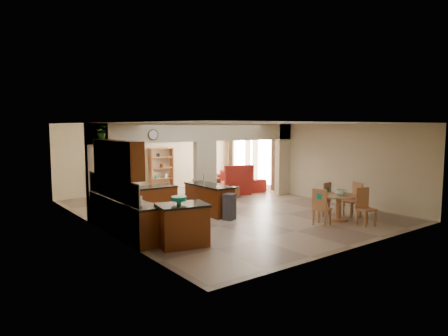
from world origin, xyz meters
TOP-DOWN VIEW (x-y plane):
  - floor at (0.00, 0.00)m, footprint 10.00×10.00m
  - ceiling at (0.00, 0.00)m, footprint 10.00×10.00m
  - wall_back at (0.00, 5.00)m, footprint 8.00×0.00m
  - wall_front at (0.00, -5.00)m, footprint 8.00×0.00m
  - wall_left at (-4.00, 0.00)m, footprint 0.00×10.00m
  - wall_right at (4.00, 0.00)m, footprint 0.00×10.00m
  - partition_left_pier at (-3.70, 1.00)m, footprint 0.60×0.25m
  - partition_center_pier at (0.00, 1.00)m, footprint 0.80×0.25m
  - partition_right_pier at (3.70, 1.00)m, footprint 0.60×0.25m
  - partition_header at (0.00, 1.00)m, footprint 8.00×0.25m
  - kitchen_counter at (-3.26, -0.25)m, footprint 2.52×3.29m
  - upper_cabinets at (-3.82, -0.80)m, footprint 0.35×2.40m
  - peninsula at (-0.60, -0.11)m, footprint 0.70×1.85m
  - wall_clock at (-2.00, 0.85)m, footprint 0.34×0.03m
  - rug at (1.20, 2.10)m, footprint 1.60×1.30m
  - fireplace at (-1.60, 4.83)m, footprint 1.60×0.35m
  - shelving_unit at (0.35, 4.82)m, footprint 1.00×0.32m
  - window_a at (3.97, 2.30)m, footprint 0.02×0.90m
  - window_b at (3.97, 4.00)m, footprint 0.02×0.90m
  - glazed_door at (3.97, 3.15)m, footprint 0.02×0.70m
  - drape_a_left at (3.93, 1.70)m, footprint 0.10×0.28m
  - drape_a_right at (3.93, 2.90)m, footprint 0.10×0.28m
  - drape_b_left at (3.93, 3.40)m, footprint 0.10×0.28m
  - drape_b_right at (3.93, 4.60)m, footprint 0.10×0.28m
  - ceiling_fan at (1.50, 3.00)m, footprint 1.00×1.00m
  - kitchen_island at (-3.01, -2.54)m, footprint 1.25×1.00m
  - teal_bowl at (-3.06, -2.47)m, footprint 0.35×0.35m
  - trash_can at (-0.62, -1.17)m, footprint 0.42×0.39m
  - dining_table at (1.86, -3.12)m, footprint 1.09×1.09m
  - fruit_bowl at (1.88, -3.16)m, footprint 0.33×0.33m
  - sofa at (3.30, 3.13)m, footprint 2.72×1.43m
  - chaise at (2.19, 2.25)m, footprint 1.41×1.26m
  - armchair at (0.87, 2.21)m, footprint 1.15×1.16m
  - ottoman at (1.62, 1.72)m, footprint 0.76×0.76m
  - plant at (-3.82, 0.18)m, footprint 0.39×0.36m
  - chair_north at (2.00, -2.46)m, footprint 0.48×0.48m
  - chair_east at (2.68, -3.07)m, footprint 0.51×0.51m
  - chair_south at (1.98, -3.88)m, footprint 0.53×0.53m
  - chair_west at (0.96, -3.21)m, footprint 0.52×0.52m

SIDE VIEW (x-z plane):
  - floor at x=0.00m, z-range 0.00..0.00m
  - rug at x=1.20m, z-range 0.00..0.01m
  - ottoman at x=1.62m, z-range 0.00..0.42m
  - chaise at x=2.19m, z-range 0.00..0.47m
  - trash_can at x=-0.62m, z-range 0.00..0.71m
  - sofa at x=3.30m, z-range 0.00..0.76m
  - armchair at x=0.87m, z-range 0.00..0.77m
  - peninsula at x=-0.60m, z-range 0.00..0.91m
  - kitchen_counter at x=-3.26m, z-range -0.27..1.20m
  - kitchen_island at x=-3.01m, z-range 0.00..0.97m
  - dining_table at x=1.86m, z-range 0.13..0.87m
  - chair_north at x=2.00m, z-range 0.04..1.07m
  - chair_east at x=2.68m, z-range 0.04..1.07m
  - chair_south at x=1.98m, z-range 0.04..1.07m
  - chair_west at x=0.96m, z-range 0.04..1.07m
  - fireplace at x=-1.60m, z-range 0.01..1.21m
  - fruit_bowl at x=1.88m, z-range 0.74..0.92m
  - shelving_unit at x=0.35m, z-range 0.00..1.80m
  - teal_bowl at x=-3.06m, z-range 0.96..1.13m
  - glazed_door at x=3.97m, z-range 0.00..2.10m
  - partition_center_pier at x=0.00m, z-range 0.00..2.20m
  - drape_a_left at x=3.93m, z-range 0.05..2.35m
  - drape_a_right at x=3.93m, z-range 0.05..2.35m
  - drape_b_left at x=3.93m, z-range 0.05..2.35m
  - drape_b_right at x=3.93m, z-range 0.05..2.35m
  - window_a at x=3.97m, z-range 0.25..2.15m
  - window_b at x=3.97m, z-range 0.25..2.15m
  - partition_left_pier at x=-3.70m, z-range 0.00..2.80m
  - partition_right_pier at x=3.70m, z-range 0.00..2.80m
  - wall_back at x=0.00m, z-range -2.60..5.40m
  - wall_front at x=0.00m, z-range -2.60..5.40m
  - wall_left at x=-4.00m, z-range -3.60..6.40m
  - wall_right at x=4.00m, z-range -3.60..6.40m
  - upper_cabinets at x=-3.82m, z-range 1.47..2.37m
  - wall_clock at x=-2.00m, z-range 2.28..2.62m
  - partition_header at x=0.00m, z-range 2.20..2.80m
  - plant at x=-3.82m, z-range 2.37..2.73m
  - ceiling_fan at x=1.50m, z-range 2.51..2.61m
  - ceiling at x=0.00m, z-range 2.80..2.80m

